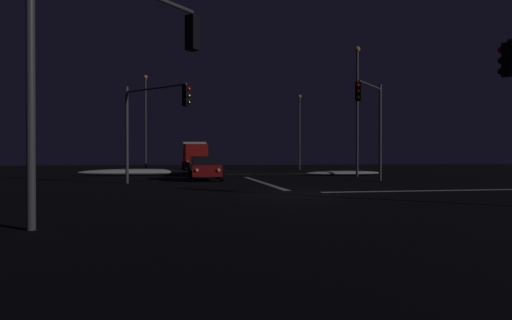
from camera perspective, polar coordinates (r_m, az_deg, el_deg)
ground at (r=18.02m, az=5.19°, el=-4.61°), size 120.00×120.00×0.10m
stop_line_north at (r=25.24m, az=0.75°, el=-3.03°), size 0.35×12.65×0.01m
centre_line_ns at (r=36.68m, az=-2.64°, el=-1.93°), size 22.00×0.15×0.01m
crosswalk_bar_east at (r=21.26m, az=25.21°, el=-3.73°), size 12.65×0.40×0.01m
snow_bank_left_curb at (r=34.97m, az=-15.79°, el=-1.62°), size 9.12×1.50×0.56m
snow_bank_right_curb at (r=34.85m, az=11.79°, el=-1.76°), size 6.43×1.50×0.38m
sedan_red at (r=27.52m, az=-6.86°, el=-1.08°), size 2.02×4.33×1.57m
sedan_green at (r=33.71m, az=-7.42°, el=-0.79°), size 2.02×4.33×1.57m
sedan_silver at (r=39.34m, az=-7.73°, el=-0.61°), size 2.02×4.33×1.57m
box_truck at (r=45.84m, az=-8.34°, el=0.68°), size 2.68×8.28×3.08m
traffic_signal_sw at (r=11.44m, az=-18.56°, el=14.58°), size 3.76×3.76×6.23m
traffic_signal_ne at (r=26.74m, az=15.41°, el=6.23°), size 2.92×2.92×6.17m
traffic_signal_nw at (r=23.79m, az=-13.90°, el=6.12°), size 3.67×3.67×5.56m
streetlamp_left_far at (r=46.70m, az=-14.74°, el=5.74°), size 0.44×0.44×10.27m
streetlamp_right_far at (r=48.32m, az=5.92°, el=4.56°), size 0.44×0.44×8.61m
streetlamp_right_near at (r=33.37m, az=13.56°, el=7.61°), size 0.44×0.44×9.98m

